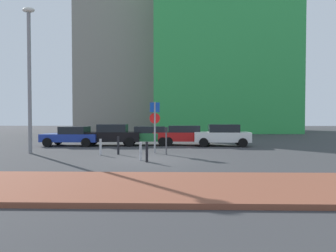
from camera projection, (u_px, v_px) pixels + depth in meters
ground_plane at (149, 159)px, 14.12m from camera, size 120.00×120.00×0.00m
sidewalk_brick at (130, 186)px, 8.22m from camera, size 40.00×3.67×0.14m
parked_car_blue at (72, 136)px, 20.96m from camera, size 4.03×2.09×1.40m
parked_car_black at (111, 135)px, 21.15m from camera, size 4.38×2.03×1.57m
parked_car_green at (149, 135)px, 21.55m from camera, size 4.42×2.12×1.41m
parked_car_red at (184, 135)px, 21.49m from camera, size 4.56×1.94×1.46m
parked_car_white at (222, 135)px, 20.75m from camera, size 4.02×2.08×1.56m
parking_sign_post at (155, 121)px, 16.45m from camera, size 0.60×0.10×2.94m
parking_meter at (166, 137)px, 15.92m from camera, size 0.18×0.14×1.52m
street_lamp at (29, 69)px, 16.35m from camera, size 0.70×0.36×8.28m
traffic_bollard_near at (118, 145)px, 15.92m from camera, size 0.13×0.13×1.01m
traffic_bollard_mid at (101, 147)px, 15.67m from camera, size 0.12×0.12×0.88m
traffic_bollard_far at (141, 151)px, 13.72m from camera, size 0.12×0.12×0.88m
traffic_bollard_edge at (147, 152)px, 13.15m from camera, size 0.12×0.12×0.94m
building_colorful_midrise at (219, 31)px, 44.50m from camera, size 18.91×17.60×30.96m
building_under_construction at (125, 63)px, 49.73m from camera, size 13.41×14.31×23.17m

